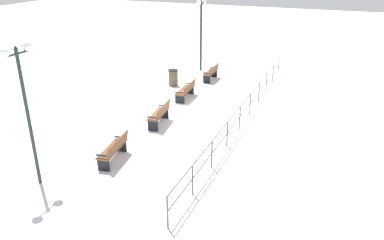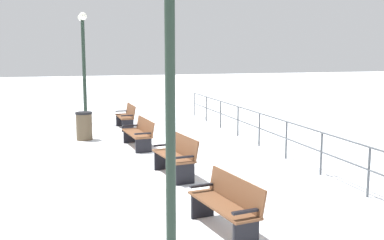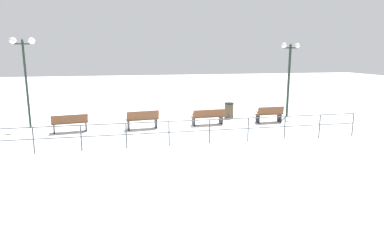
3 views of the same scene
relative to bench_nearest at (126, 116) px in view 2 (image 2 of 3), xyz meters
name	(u,v)px [view 2 (image 2 of 3)]	position (x,y,z in m)	size (l,w,h in m)	color
ground_plane	(153,160)	(0.07, 5.03, -0.46)	(80.00, 80.00, 0.00)	white
bench_nearest	(126,116)	(0.00, 0.00, 0.00)	(0.55, 1.48, 0.88)	brown
bench_second	(139,133)	(0.12, 3.35, -0.02)	(0.69, 1.73, 0.83)	brown
bench_third	(176,155)	(-0.13, 6.69, 0.03)	(0.73, 1.61, 0.93)	brown
bench_fourth	(227,203)	(-0.07, 10.04, 0.00)	(0.75, 1.67, 0.86)	brown
lamppost_near	(83,48)	(1.33, -1.73, 2.44)	(0.29, 1.09, 4.20)	#1E2D23
waterfront_railing	(272,128)	(-3.30, 5.03, 0.21)	(0.05, 15.11, 1.01)	#4C5156
trash_bin	(84,126)	(1.60, 1.72, -0.02)	(0.53, 0.53, 0.89)	brown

